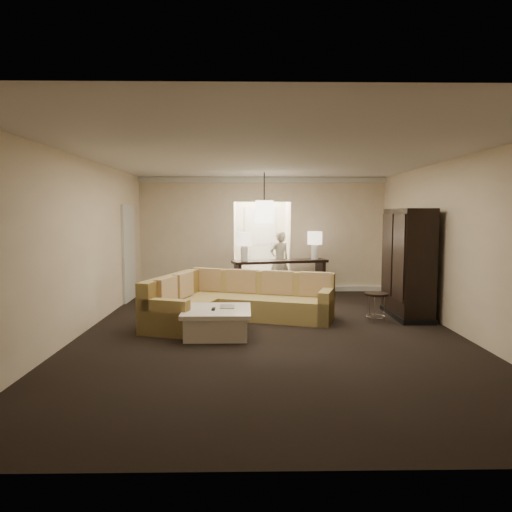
{
  "coord_description": "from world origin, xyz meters",
  "views": [
    {
      "loc": [
        -0.35,
        -7.21,
        1.9
      ],
      "look_at": [
        -0.2,
        1.2,
        1.13
      ],
      "focal_mm": 32.0,
      "sensor_mm": 36.0,
      "label": 1
    }
  ],
  "objects_px": {
    "armoire": "(407,265)",
    "sectional_sofa": "(232,301)",
    "drink_table": "(376,301)",
    "console_table": "(280,275)",
    "person": "(280,257)",
    "coffee_table": "(217,322)"
  },
  "relations": [
    {
      "from": "armoire",
      "to": "sectional_sofa",
      "type": "bearing_deg",
      "value": -176.21
    },
    {
      "from": "drink_table",
      "to": "armoire",
      "type": "bearing_deg",
      "value": 30.01
    },
    {
      "from": "sectional_sofa",
      "to": "console_table",
      "type": "xyz_separation_m",
      "value": [
        1.03,
        2.32,
        0.17
      ]
    },
    {
      "from": "armoire",
      "to": "person",
      "type": "distance_m",
      "value": 3.86
    },
    {
      "from": "coffee_table",
      "to": "sectional_sofa",
      "type": "bearing_deg",
      "value": 79.6
    },
    {
      "from": "console_table",
      "to": "drink_table",
      "type": "xyz_separation_m",
      "value": [
        1.53,
        -2.5,
        -0.14
      ]
    },
    {
      "from": "armoire",
      "to": "drink_table",
      "type": "bearing_deg",
      "value": -149.99
    },
    {
      "from": "console_table",
      "to": "armoire",
      "type": "distance_m",
      "value": 3.08
    },
    {
      "from": "sectional_sofa",
      "to": "coffee_table",
      "type": "distance_m",
      "value": 1.07
    },
    {
      "from": "sectional_sofa",
      "to": "drink_table",
      "type": "height_order",
      "value": "sectional_sofa"
    },
    {
      "from": "drink_table",
      "to": "person",
      "type": "relative_size",
      "value": 0.32
    },
    {
      "from": "console_table",
      "to": "armoire",
      "type": "bearing_deg",
      "value": -57.57
    },
    {
      "from": "armoire",
      "to": "drink_table",
      "type": "height_order",
      "value": "armoire"
    },
    {
      "from": "console_table",
      "to": "person",
      "type": "distance_m",
      "value": 1.14
    },
    {
      "from": "person",
      "to": "armoire",
      "type": "bearing_deg",
      "value": 100.41
    },
    {
      "from": "sectional_sofa",
      "to": "armoire",
      "type": "xyz_separation_m",
      "value": [
        3.24,
        0.21,
        0.62
      ]
    },
    {
      "from": "person",
      "to": "drink_table",
      "type": "bearing_deg",
      "value": 88.83
    },
    {
      "from": "armoire",
      "to": "person",
      "type": "bearing_deg",
      "value": 123.71
    },
    {
      "from": "console_table",
      "to": "person",
      "type": "xyz_separation_m",
      "value": [
        0.06,
        1.1,
        0.31
      ]
    },
    {
      "from": "sectional_sofa",
      "to": "coffee_table",
      "type": "height_order",
      "value": "sectional_sofa"
    },
    {
      "from": "coffee_table",
      "to": "console_table",
      "type": "xyz_separation_m",
      "value": [
        1.22,
        3.37,
        0.29
      ]
    },
    {
      "from": "sectional_sofa",
      "to": "coffee_table",
      "type": "relative_size",
      "value": 3.18
    }
  ]
}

